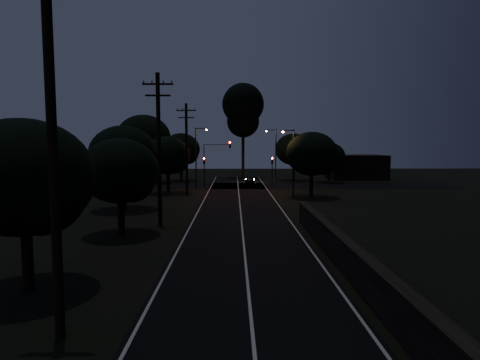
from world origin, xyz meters
name	(u,v)px	position (x,y,z in m)	size (l,w,h in m)	color
ground	(250,309)	(0.00, 0.00, 0.00)	(160.00, 160.00, 0.00)	black
road_surface	(239,196)	(0.00, 31.12, 0.01)	(60.00, 70.00, 0.03)	black
retaining_wall	(423,266)	(7.74, 3.00, 0.62)	(6.93, 26.00, 1.60)	black
utility_pole_near	(52,135)	(-6.00, -2.00, 6.25)	(2.20, 0.30, 12.00)	black
utility_pole_mid	(159,147)	(-6.00, 15.00, 5.74)	(2.20, 0.30, 11.00)	black
utility_pole_far	(187,148)	(-6.00, 32.00, 5.48)	(2.20, 0.30, 10.50)	black
tree_left_a	(27,180)	(-8.80, 1.89, 4.54)	(5.55, 5.55, 7.02)	black
tree_left_b	(122,173)	(-7.82, 11.90, 4.11)	(4.99, 4.99, 6.34)	black
tree_left_c	(125,156)	(-10.29, 21.88, 4.91)	(6.01, 6.01, 7.59)	black
tree_left_d	(169,156)	(-8.31, 33.89, 4.42)	(5.38, 5.38, 6.83)	black
tree_far_nw	(182,150)	(-8.79, 49.88, 4.91)	(5.99, 5.99, 7.59)	black
tree_far_w	(145,139)	(-13.72, 45.84, 6.64)	(8.01, 8.01, 10.21)	black
tree_far_ne	(295,150)	(9.21, 49.88, 4.88)	(5.97, 5.97, 7.55)	black
tree_far_e	(330,157)	(14.17, 46.90, 3.94)	(4.79, 4.79, 6.08)	black
tree_right_a	(314,155)	(8.20, 29.88, 4.71)	(5.72, 5.72, 7.27)	black
tall_pine	(243,110)	(1.00, 55.00, 11.67)	(7.12, 7.12, 16.18)	black
building_left	(116,166)	(-20.00, 52.00, 2.20)	(10.00, 8.00, 4.40)	black
building_right	(356,167)	(20.00, 53.00, 2.00)	(9.00, 7.00, 4.00)	black
signal_left	(204,167)	(-4.60, 39.99, 2.84)	(0.28, 0.35, 4.10)	black
signal_right	(272,167)	(4.60, 39.99, 2.84)	(0.28, 0.35, 4.10)	black
signal_mast	(217,156)	(-2.91, 39.99, 4.34)	(3.70, 0.35, 6.25)	black
streetlight_a	(197,154)	(-5.31, 38.00, 4.64)	(1.66, 0.26, 8.00)	black
streetlight_b	(274,153)	(5.31, 44.00, 4.64)	(1.66, 0.26, 8.00)	black
streetlight_c	(292,158)	(5.83, 30.00, 4.35)	(1.46, 0.26, 7.50)	black
car	(250,180)	(1.76, 44.55, 0.56)	(1.33, 3.30, 1.13)	black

